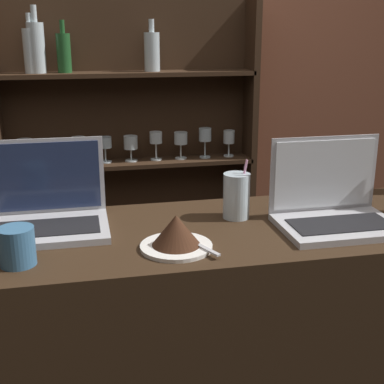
{
  "coord_description": "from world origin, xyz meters",
  "views": [
    {
      "loc": [
        -0.32,
        -1.07,
        1.57
      ],
      "look_at": [
        -0.03,
        0.28,
        1.14
      ],
      "focal_mm": 50.0,
      "sensor_mm": 36.0,
      "label": 1
    }
  ],
  "objects_px": {
    "laptop_far": "(333,207)",
    "coffee_cup": "(17,246)",
    "cake_plate": "(176,234)",
    "laptop_near": "(47,210)",
    "water_glass": "(236,196)"
  },
  "relations": [
    {
      "from": "laptop_far",
      "to": "coffee_cup",
      "type": "distance_m",
      "value": 0.84
    },
    {
      "from": "laptop_far",
      "to": "coffee_cup",
      "type": "relative_size",
      "value": 3.55
    },
    {
      "from": "cake_plate",
      "to": "coffee_cup",
      "type": "bearing_deg",
      "value": -177.5
    },
    {
      "from": "laptop_near",
      "to": "water_glass",
      "type": "relative_size",
      "value": 1.88
    },
    {
      "from": "water_glass",
      "to": "coffee_cup",
      "type": "bearing_deg",
      "value": -160.72
    },
    {
      "from": "cake_plate",
      "to": "coffee_cup",
      "type": "height_order",
      "value": "coffee_cup"
    },
    {
      "from": "laptop_near",
      "to": "cake_plate",
      "type": "bearing_deg",
      "value": -34.36
    },
    {
      "from": "coffee_cup",
      "to": "water_glass",
      "type": "bearing_deg",
      "value": 19.28
    },
    {
      "from": "laptop_near",
      "to": "water_glass",
      "type": "xyz_separation_m",
      "value": [
        0.53,
        -0.03,
        0.02
      ]
    },
    {
      "from": "water_glass",
      "to": "coffee_cup",
      "type": "height_order",
      "value": "water_glass"
    },
    {
      "from": "laptop_far",
      "to": "cake_plate",
      "type": "distance_m",
      "value": 0.46
    },
    {
      "from": "laptop_near",
      "to": "laptop_far",
      "type": "height_order",
      "value": "laptop_far"
    },
    {
      "from": "water_glass",
      "to": "laptop_near",
      "type": "bearing_deg",
      "value": 176.9
    },
    {
      "from": "laptop_near",
      "to": "water_glass",
      "type": "height_order",
      "value": "laptop_near"
    },
    {
      "from": "laptop_near",
      "to": "cake_plate",
      "type": "height_order",
      "value": "laptop_near"
    }
  ]
}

